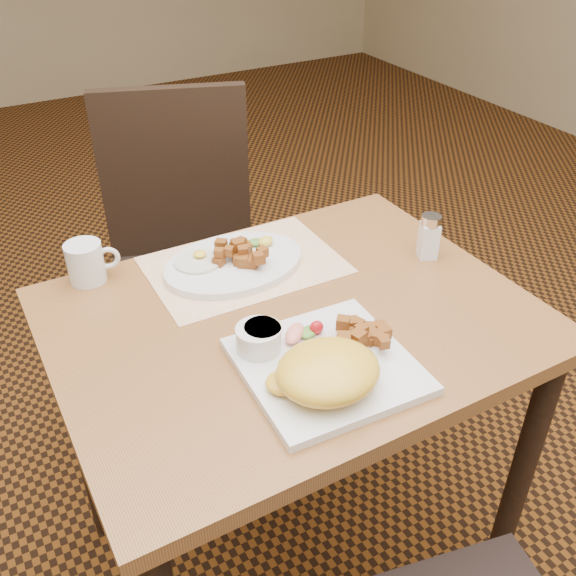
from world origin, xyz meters
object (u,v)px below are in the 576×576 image
at_px(plate_oval, 234,264).
at_px(salt_shaker, 429,236).
at_px(table, 293,358).
at_px(chair_far, 182,249).
at_px(plate_square, 326,366).
at_px(coffee_mug, 87,262).

relative_size(plate_oval, salt_shaker, 3.05).
distance_m(table, plate_oval, 0.24).
bearing_deg(chair_far, plate_square, 106.03).
relative_size(chair_far, plate_oval, 3.19).
relative_size(plate_square, plate_oval, 0.92).
height_order(chair_far, plate_square, chair_far).
bearing_deg(chair_far, coffee_mug, 67.54).
relative_size(plate_square, salt_shaker, 2.80).
relative_size(chair_far, salt_shaker, 9.70).
distance_m(table, chair_far, 0.68).
relative_size(table, plate_square, 3.21).
bearing_deg(plate_oval, plate_square, -90.13).
distance_m(chair_far, plate_square, 0.87).
height_order(table, plate_oval, plate_oval).
relative_size(table, plate_oval, 2.96).
bearing_deg(plate_oval, salt_shaker, -22.81).
xyz_separation_m(chair_far, plate_oval, (-0.05, -0.47, 0.22)).
height_order(salt_shaker, coffee_mug, salt_shaker).
relative_size(salt_shaker, coffee_mug, 0.93).
bearing_deg(table, salt_shaker, 6.67).
xyz_separation_m(table, plate_oval, (-0.03, 0.21, 0.12)).
relative_size(chair_far, plate_square, 3.46).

